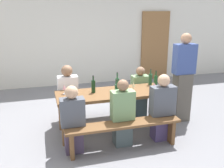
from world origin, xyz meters
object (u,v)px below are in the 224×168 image
object	(u,v)px
wine_bottle_4	(156,81)
seated_guest_far_0	(68,97)
wine_glass_1	(64,87)
seated_guest_near_1	(123,115)
wooden_door	(155,46)
bench_far	(103,101)
seated_guest_near_2	(162,109)
standing_host	(183,80)
wine_bottle_1	(117,91)
bench_near	(124,129)
wine_bottle_3	(93,86)
wine_bottle_2	(117,84)
wine_glass_0	(133,85)
seated_guest_near_0	(73,121)
wine_glass_2	(154,85)
wine_bottle_0	(150,79)
seated_guest_far_1	(140,93)
tasting_table	(112,97)

from	to	relation	value
wine_bottle_4	seated_guest_far_0	world-z (taller)	seated_guest_far_0
wine_glass_1	seated_guest_near_1	distance (m)	1.11
wooden_door	bench_far	xyz separation A→B (m)	(-2.32, -2.54, -0.70)
seated_guest_near_2	seated_guest_far_0	world-z (taller)	seated_guest_far_0
wine_bottle_4	seated_guest_far_0	size ratio (longest dim) A/B	0.27
wine_bottle_4	standing_host	xyz separation A→B (m)	(0.60, 0.04, -0.03)
bench_far	wine_bottle_1	distance (m)	1.08
seated_guest_near_2	bench_near	bearing A→B (deg)	101.56
wooden_door	wine_glass_1	world-z (taller)	wooden_door
wine_bottle_1	wine_bottle_3	distance (m)	0.48
seated_guest_near_1	wine_bottle_2	bearing A→B (deg)	-8.52
bench_far	wine_glass_0	world-z (taller)	wine_glass_0
seated_guest_near_0	wine_bottle_1	bearing A→B (deg)	-74.15
bench_near	wine_glass_2	distance (m)	1.05
wooden_door	bench_near	xyz separation A→B (m)	(-2.32, -3.85, -0.70)
wine_bottle_1	wine_bottle_4	world-z (taller)	wine_bottle_4
seated_guest_near_1	wooden_door	bearing A→B (deg)	-31.65
wine_glass_2	wooden_door	bearing A→B (deg)	64.83
wine_bottle_3	standing_host	world-z (taller)	standing_host
seated_guest_near_2	standing_host	distance (m)	0.99
wine_glass_0	seated_guest_near_2	world-z (taller)	seated_guest_near_2
wine_bottle_0	wine_glass_1	bearing A→B (deg)	-175.97
bench_far	seated_guest_near_1	size ratio (longest dim) A/B	1.67
seated_guest_far_0	bench_near	bearing A→B (deg)	31.68
wine_glass_0	seated_guest_near_1	xyz separation A→B (m)	(-0.36, -0.48, -0.34)
wine_bottle_1	seated_guest_far_1	size ratio (longest dim) A/B	0.29
wine_glass_0	seated_guest_near_1	size ratio (longest dim) A/B	0.14
seated_guest_near_0	wine_bottle_0	bearing A→B (deg)	-65.06
seated_guest_near_0	seated_guest_near_2	xyz separation A→B (m)	(1.50, 0.00, 0.03)
wine_bottle_0	seated_guest_near_0	xyz separation A→B (m)	(-1.61, -0.75, -0.35)
wine_bottle_0	wine_bottle_4	bearing A→B (deg)	-81.51
wine_bottle_3	seated_guest_near_1	xyz separation A→B (m)	(0.35, -0.57, -0.34)
wine_bottle_1	wine_bottle_2	xyz separation A→B (m)	(0.11, 0.36, 0.00)
wine_bottle_1	wine_bottle_4	size ratio (longest dim) A/B	0.96
wine_bottle_4	seated_guest_near_0	distance (m)	1.77
wine_bottle_1	seated_guest_near_1	size ratio (longest dim) A/B	0.28
bench_far	wine_glass_2	world-z (taller)	wine_glass_2
wine_glass_2	seated_guest_near_0	size ratio (longest dim) A/B	0.13
seated_guest_near_1	seated_guest_near_2	bearing A→B (deg)	-90.00
wine_bottle_2	standing_host	xyz separation A→B (m)	(1.34, 0.02, -0.03)
wine_bottle_1	seated_guest_near_1	distance (m)	0.41
wooden_door	wine_glass_2	size ratio (longest dim) A/B	14.44
wine_bottle_1	seated_guest_far_0	distance (m)	1.12
tasting_table	wine_glass_0	distance (m)	0.44
seated_guest_near_0	seated_guest_far_0	world-z (taller)	seated_guest_far_0
wine_bottle_3	wine_glass_0	bearing A→B (deg)	-7.20
seated_guest_near_1	wine_glass_2	bearing A→B (deg)	-62.19
tasting_table	seated_guest_near_1	world-z (taller)	seated_guest_near_1
wine_bottle_4	wine_glass_2	distance (m)	0.22
wine_bottle_3	standing_host	xyz separation A→B (m)	(1.78, 0.03, -0.03)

